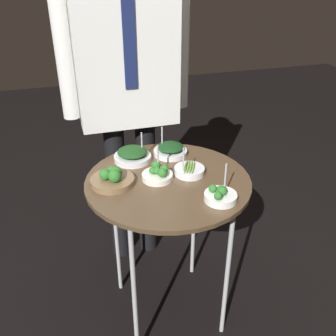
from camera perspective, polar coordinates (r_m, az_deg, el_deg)
ground_plane at (r=1.98m, az=0.00°, el=-20.46°), size 8.00×8.00×0.00m
serving_cart at (r=1.52m, az=0.00°, el=-3.50°), size 0.66×0.66×0.74m
bowl_asparagus_back_right at (r=1.52m, az=3.27°, el=-0.36°), size 0.12×0.12×0.13m
bowl_spinach_near_rim at (r=1.67m, az=0.35°, el=2.79°), size 0.15×0.15×0.13m
bowl_spinach_mid_right at (r=1.63m, az=-5.42°, el=2.00°), size 0.16×0.16×0.12m
bowl_broccoli_front_right at (r=1.48m, az=-1.56°, el=-0.91°), size 0.12×0.12×0.13m
bowl_broccoli_back_left at (r=1.46m, az=-8.46°, el=-1.57°), size 0.17×0.17×0.08m
bowl_broccoli_far_rim at (r=1.37m, az=7.97°, el=-4.13°), size 0.12×0.12×0.13m
waiter_figure at (r=1.79m, az=-6.39°, el=13.96°), size 0.61×0.23×1.65m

